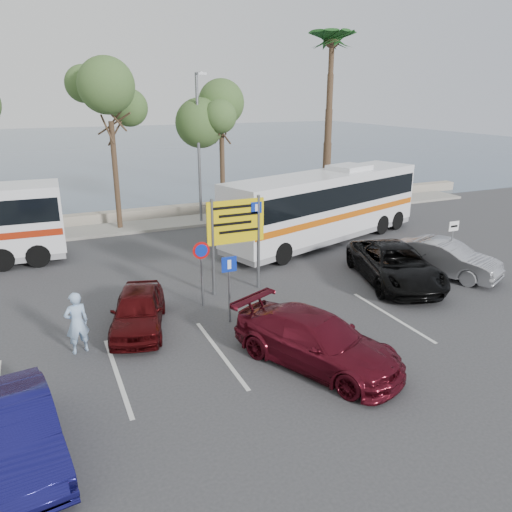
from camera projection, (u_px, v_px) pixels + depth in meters
name	position (u px, v px, depth m)	size (l,w,h in m)	color
ground	(245.00, 331.00, 15.68)	(120.00, 120.00, 0.00)	#333336
kerb_strip	(148.00, 226.00, 27.81)	(44.00, 2.40, 0.15)	gray
seawall	(140.00, 214.00, 29.47)	(48.00, 0.80, 0.60)	gray
sea	(74.00, 148.00, 67.75)	(140.00, 140.00, 0.00)	#44576C
tree_mid	(109.00, 103.00, 25.18)	(3.20, 3.20, 8.00)	#382619
tree_right	(221.00, 111.00, 27.65)	(3.20, 3.20, 7.40)	#382619
palm_tree	(332.00, 44.00, 29.21)	(4.80, 4.80, 11.20)	#382619
street_lamp_right	(199.00, 142.00, 27.14)	(0.45, 1.15, 8.01)	slate
direction_sign	(236.00, 229.00, 18.09)	(2.20, 0.12, 3.60)	slate
sign_no_stop	(201.00, 264.00, 17.03)	(0.60, 0.08, 2.35)	slate
sign_parking	(229.00, 280.00, 15.83)	(0.50, 0.07, 2.25)	slate
sign_taxi	(452.00, 240.00, 20.32)	(0.50, 0.07, 2.20)	slate
lane_markings	(222.00, 352.00, 14.37)	(12.02, 4.20, 0.01)	silver
coach_bus_right	(325.00, 208.00, 24.64)	(11.93, 6.03, 3.66)	silver
car_blue	(19.00, 432.00, 9.96)	(1.41, 4.04, 1.33)	#11104C
car_maroon	(317.00, 341.00, 13.54)	(2.01, 4.95, 1.44)	#550E1A
car_red	(138.00, 310.00, 15.62)	(1.55, 3.85, 1.31)	#3F090A
suv_black	(395.00, 264.00, 19.46)	(2.49, 5.39, 1.50)	black
car_silver_b	(444.00, 258.00, 20.29)	(1.52, 4.37, 1.44)	#939499
pedestrian_near	(77.00, 323.00, 14.13)	(0.67, 0.44, 1.84)	#97B6DB
pedestrian_far	(285.00, 237.00, 22.88)	(0.82, 0.64, 1.69)	#313549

